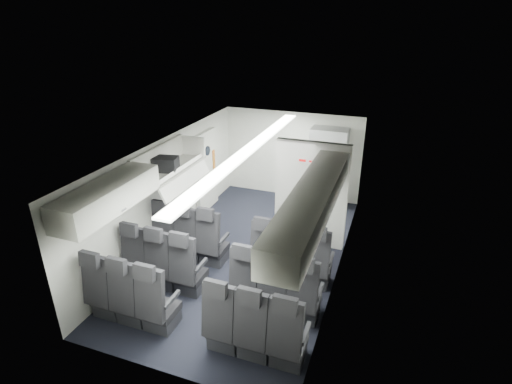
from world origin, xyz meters
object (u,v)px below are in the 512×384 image
Objects in this scene: seat_row_mid at (217,279)px; seat_row_rear at (189,315)px; galley_unit at (327,168)px; carry_on_bag at (166,164)px; seat_row_front at (238,250)px; flight_attendant at (288,183)px; boarding_door at (206,171)px.

seat_row_rear is (0.00, -0.90, 0.00)m from seat_row_mid.
galley_unit is 4.40× the size of carry_on_bag.
seat_row_rear is 5.17m from galley_unit.
galley_unit reaches higher than seat_row_mid.
seat_row_front is 1.91× the size of flight_attendant.
carry_on_bag reaches higher than seat_row_rear.
carry_on_bag is at bearing 133.87° from flight_attendant.
galley_unit reaches higher than seat_row_front.
carry_on_bag reaches higher than galley_unit.
boarding_door is 1.07× the size of flight_attendant.
boarding_door is at bearing -155.72° from galley_unit.
galley_unit is (0.95, 4.15, 0.55)m from seat_row_mid.
boarding_door is at bearing 87.87° from flight_attendant.
seat_row_front and seat_row_mid have the same top height.
galley_unit is (0.95, 3.25, 0.55)m from seat_row_front.
seat_row_mid is 1.75× the size of galley_unit.
flight_attendant is at bearing -123.29° from galley_unit.
seat_row_rear is at bearing -65.49° from carry_on_bag.
flight_attendant is (1.92, 0.15, -0.08)m from boarding_door.
seat_row_mid is at bearing -61.23° from boarding_door.
galley_unit is at bearing 73.72° from seat_row_front.
galley_unit is at bearing 24.28° from boarding_door.
seat_row_rear is 7.72× the size of carry_on_bag.
seat_row_front is 3.43m from galley_unit.
seat_row_mid and seat_row_rear have the same top height.
seat_row_front is 7.72× the size of carry_on_bag.
galley_unit is at bearing -39.87° from flight_attendant.
carry_on_bag is at bearing 126.38° from seat_row_rear.
boarding_door reaches higher than flight_attendant.
carry_on_bag is at bearing 173.94° from seat_row_front.
galley_unit reaches higher than seat_row_rear.
galley_unit is 1.09× the size of flight_attendant.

